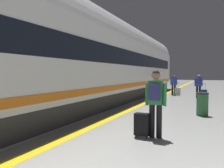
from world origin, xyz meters
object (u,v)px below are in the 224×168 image
Objects in this scene: passenger_mid at (174,83)px; suitcase_mid at (178,91)px; high_speed_train at (58,52)px; passenger_far at (199,83)px; suitcase_far at (203,94)px; waste_bin at (202,104)px; passenger_near at (156,98)px; suitcase_near at (142,124)px.

suitcase_mid is (0.32, -0.20, -0.64)m from passenger_mid.
high_speed_train is at bearing -108.36° from suitcase_mid.
passenger_far reaches higher than passenger_mid.
waste_bin is (0.14, -6.12, 0.13)m from suitcase_far.
waste_bin is (1.96, -7.70, 0.14)m from suitcase_mid.
passenger_near is 11.70m from passenger_mid.
passenger_mid is at bearing 94.68° from suitcase_near.
suitcase_mid is at bearing 140.17° from passenger_far.
suitcase_near is 0.37× the size of passenger_far.
suitcase_mid is 2.08m from passenger_far.
passenger_near is 3.91m from waste_bin.
suitcase_near is at bearing -22.76° from high_speed_train.
passenger_mid is (-1.28, 11.63, -0.08)m from passenger_near.
passenger_near reaches higher than waste_bin.
high_speed_train is 4.75m from passenger_near.
passenger_far is (1.83, -1.46, 0.04)m from passenger_mid.
suitcase_mid is at bearing 71.64° from high_speed_train.
high_speed_train reaches higher than waste_bin.
high_speed_train is 4.78m from suitcase_near.
passenger_mid is 2.34m from passenger_far.
passenger_mid is 1.66× the size of suitcase_far.
high_speed_train reaches higher than passenger_near.
high_speed_train is 10.63m from passenger_mid.
suitcase_mid reaches higher than suitcase_near.
suitcase_near is 10.04m from suitcase_far.
high_speed_train is 10.00m from suitcase_far.
passenger_near is 2.76× the size of suitcase_near.
passenger_near is 10.19m from passenger_far.
suitcase_mid reaches higher than waste_bin.
passenger_far is at bearing -38.49° from passenger_mid.
suitcase_mid is 0.97× the size of suitcase_far.
passenger_far is at bearing 86.91° from passenger_near.
high_speed_train is at bearing 160.10° from passenger_near.
suitcase_far is 6.12m from waste_bin.
suitcase_far is (0.31, -0.32, -0.67)m from passenger_far.
passenger_near is 9.92m from suitcase_far.
waste_bin reaches higher than suitcase_near.
suitcase_far is (0.86, 9.86, -0.70)m from passenger_near.
suitcase_far reaches higher than suitcase_mid.
passenger_far is 0.80m from suitcase_far.
passenger_near is 1.75× the size of suitcase_far.
passenger_far is (0.55, 10.17, -0.03)m from passenger_near.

